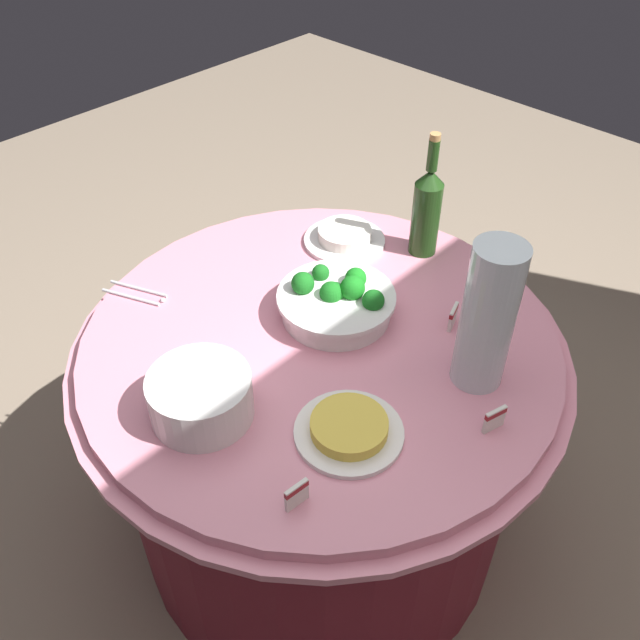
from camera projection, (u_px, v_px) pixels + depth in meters
name	position (u px, v px, depth m)	size (l,w,h in m)	color
ground_plane	(320.00, 516.00, 2.06)	(6.00, 6.00, 0.00)	gray
buffet_table	(320.00, 437.00, 1.82)	(1.16, 1.16, 0.74)	maroon
broccoli_bowl	(337.00, 301.00, 1.61)	(0.28, 0.28, 0.11)	white
plate_stack	(201.00, 397.00, 1.37)	(0.21, 0.21, 0.10)	white
wine_bottle	(427.00, 209.00, 1.75)	(0.07, 0.07, 0.34)	#1F4117
decorative_fruit_vase	(486.00, 323.00, 1.38)	(0.11, 0.11, 0.34)	silver
serving_tongs	(137.00, 293.00, 1.69)	(0.10, 0.16, 0.01)	silver
food_plate_fried_egg	(349.00, 429.00, 1.35)	(0.22, 0.22, 0.04)	white
food_plate_rice	(345.00, 237.00, 1.85)	(0.22, 0.22, 0.04)	white
label_placard_front	(297.00, 494.00, 1.22)	(0.05, 0.01, 0.05)	white
label_placard_mid	(453.00, 316.00, 1.58)	(0.05, 0.02, 0.05)	white
label_placard_rear	(495.00, 418.00, 1.35)	(0.05, 0.02, 0.05)	white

